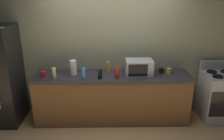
% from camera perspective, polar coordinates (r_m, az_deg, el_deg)
% --- Properties ---
extents(ground_plane, '(8.00, 8.00, 0.00)m').
position_cam_1_polar(ground_plane, '(4.14, 0.10, -15.07)').
color(ground_plane, tan).
extents(back_wall, '(6.40, 0.10, 2.70)m').
position_cam_1_polar(back_wall, '(4.34, -0.09, 6.18)').
color(back_wall, gray).
rests_on(back_wall, ground_plane).
extents(counter_run, '(2.84, 0.64, 0.90)m').
position_cam_1_polar(counter_run, '(4.26, 0.00, -6.98)').
color(counter_run, brown).
rests_on(counter_run, ground_plane).
extents(stove_range, '(0.60, 0.61, 1.08)m').
position_cam_1_polar(stove_range, '(4.73, 25.18, -6.03)').
color(stove_range, '#B7BABF').
rests_on(stove_range, ground_plane).
extents(microwave, '(0.48, 0.35, 0.27)m').
position_cam_1_polar(microwave, '(4.11, 6.83, 0.72)').
color(microwave, '#B7BABF').
rests_on(microwave, counter_run).
extents(paper_towel_roll, '(0.12, 0.12, 0.27)m').
position_cam_1_polar(paper_towel_roll, '(4.12, -9.74, 0.63)').
color(paper_towel_roll, white).
rests_on(paper_towel_roll, counter_run).
extents(cordless_phone, '(0.07, 0.12, 0.15)m').
position_cam_1_polar(cordless_phone, '(3.93, -3.01, -1.00)').
color(cordless_phone, black).
rests_on(cordless_phone, counter_run).
extents(bottle_hand_soap, '(0.07, 0.07, 0.19)m').
position_cam_1_polar(bottle_hand_soap, '(4.04, -14.42, -0.74)').
color(bottle_hand_soap, beige).
rests_on(bottle_hand_soap, counter_run).
extents(bottle_hot_sauce, '(0.07, 0.07, 0.19)m').
position_cam_1_polar(bottle_hot_sauce, '(3.92, 1.32, -0.75)').
color(bottle_hot_sauce, red).
rests_on(bottle_hot_sauce, counter_run).
extents(bottle_dish_soap, '(0.06, 0.06, 0.20)m').
position_cam_1_polar(bottle_dish_soap, '(4.19, -0.95, 0.75)').
color(bottle_dish_soap, orange).
rests_on(bottle_dish_soap, counter_run).
extents(bottle_spray_cleaner, '(0.06, 0.06, 0.21)m').
position_cam_1_polar(bottle_spray_cleaner, '(3.88, -7.16, -0.95)').
color(bottle_spray_cleaner, '#338CE5').
rests_on(bottle_spray_cleaner, counter_run).
extents(mug_yellow, '(0.09, 0.09, 0.09)m').
position_cam_1_polar(mug_yellow, '(4.30, 14.20, -0.16)').
color(mug_yellow, yellow).
rests_on(mug_yellow, counter_run).
extents(mug_red, '(0.09, 0.09, 0.11)m').
position_cam_1_polar(mug_red, '(4.15, -16.94, -1.00)').
color(mug_red, red).
rests_on(mug_red, counter_run).
extents(mug_black, '(0.09, 0.09, 0.09)m').
position_cam_1_polar(mug_black, '(4.28, 12.34, -0.10)').
color(mug_black, black).
rests_on(mug_black, counter_run).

